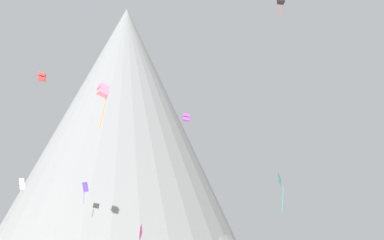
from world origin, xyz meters
The scene contains 9 objects.
rock_massif centered at (-9.85, 76.52, 28.50)m, with size 82.06×82.06×63.65m.
kite_white_mid centered at (-20.11, 39.12, 16.09)m, with size 0.87×0.53×1.67m.
kite_violet_mid centered at (2.81, 28.40, 22.51)m, with size 0.84×0.78×0.93m.
kite_magenta_low centered at (-3.38, 39.51, 9.44)m, with size 0.47×2.29×2.31m.
kite_pink_mid centered at (-6.24, 21.08, 23.42)m, with size 1.64×1.59×5.21m.
kite_black_high centered at (16.31, 34.44, 41.93)m, with size 1.06×1.03×2.85m.
kite_teal_mid centered at (17.85, 51.37, 18.81)m, with size 0.93×2.37×6.66m.
kite_indigo_mid centered at (-13.93, 52.01, 17.49)m, with size 1.20×0.86×3.51m.
kite_red_high centered at (-17.50, 35.47, 30.54)m, with size 1.07×1.00×1.25m.
Camera 1 is at (3.50, -33.32, 4.20)m, focal length 49.19 mm.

